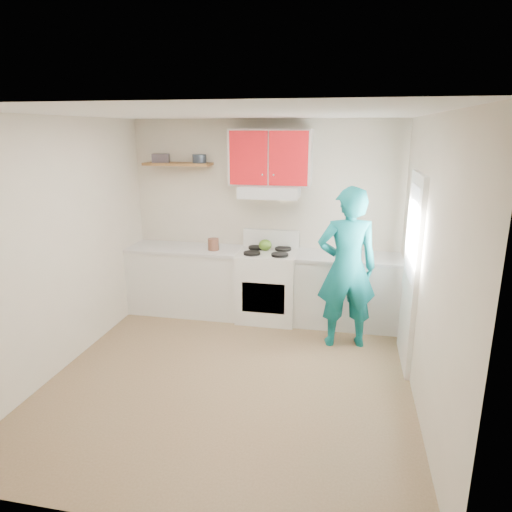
% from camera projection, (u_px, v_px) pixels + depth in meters
% --- Properties ---
extents(floor, '(3.80, 3.80, 0.00)m').
position_uv_depth(floor, '(231.00, 376.00, 4.72)').
color(floor, brown).
rests_on(floor, ground).
extents(ceiling, '(3.60, 3.80, 0.04)m').
position_uv_depth(ceiling, '(227.00, 113.00, 4.02)').
color(ceiling, white).
rests_on(ceiling, floor).
extents(back_wall, '(3.60, 0.04, 2.60)m').
position_uv_depth(back_wall, '(265.00, 219.00, 6.17)').
color(back_wall, beige).
rests_on(back_wall, floor).
extents(front_wall, '(3.60, 0.04, 2.60)m').
position_uv_depth(front_wall, '(144.00, 343.00, 2.58)').
color(front_wall, beige).
rests_on(front_wall, floor).
extents(left_wall, '(0.04, 3.80, 2.60)m').
position_uv_depth(left_wall, '(61.00, 246.00, 4.72)').
color(left_wall, beige).
rests_on(left_wall, floor).
extents(right_wall, '(0.04, 3.80, 2.60)m').
position_uv_depth(right_wall, '(427.00, 266.00, 4.03)').
color(right_wall, beige).
rests_on(right_wall, floor).
extents(door, '(0.05, 0.85, 2.05)m').
position_uv_depth(door, '(411.00, 272.00, 4.77)').
color(door, white).
rests_on(door, floor).
extents(door_glass, '(0.01, 0.55, 0.95)m').
position_uv_depth(door_glass, '(412.00, 232.00, 4.66)').
color(door_glass, white).
rests_on(door_glass, door).
extents(counter_left, '(1.52, 0.60, 0.90)m').
position_uv_depth(counter_left, '(187.00, 280.00, 6.31)').
color(counter_left, silver).
rests_on(counter_left, floor).
extents(counter_right, '(1.32, 0.60, 0.90)m').
position_uv_depth(counter_right, '(347.00, 291.00, 5.89)').
color(counter_right, silver).
rests_on(counter_right, floor).
extents(stove, '(0.76, 0.65, 0.92)m').
position_uv_depth(stove, '(268.00, 285.00, 6.07)').
color(stove, white).
rests_on(stove, floor).
extents(range_hood, '(0.76, 0.44, 0.15)m').
position_uv_depth(range_hood, '(270.00, 192.00, 5.83)').
color(range_hood, silver).
rests_on(range_hood, back_wall).
extents(upper_cabinets, '(1.02, 0.33, 0.70)m').
position_uv_depth(upper_cabinets, '(271.00, 157.00, 5.77)').
color(upper_cabinets, red).
rests_on(upper_cabinets, back_wall).
extents(shelf, '(0.90, 0.30, 0.04)m').
position_uv_depth(shelf, '(178.00, 164.00, 6.05)').
color(shelf, brown).
rests_on(shelf, back_wall).
extents(books, '(0.26, 0.21, 0.11)m').
position_uv_depth(books, '(161.00, 158.00, 6.07)').
color(books, '#453D44').
rests_on(books, shelf).
extents(tin, '(0.24, 0.24, 0.11)m').
position_uv_depth(tin, '(199.00, 159.00, 5.99)').
color(tin, '#333D4C').
rests_on(tin, shelf).
extents(kettle, '(0.19, 0.19, 0.15)m').
position_uv_depth(kettle, '(265.00, 245.00, 6.01)').
color(kettle, '#4E7721').
rests_on(kettle, stove).
extents(crock, '(0.18, 0.18, 0.18)m').
position_uv_depth(crock, '(213.00, 245.00, 6.03)').
color(crock, '#553225').
rests_on(crock, counter_left).
extents(cutting_board, '(0.29, 0.22, 0.02)m').
position_uv_depth(cutting_board, '(321.00, 256.00, 5.78)').
color(cutting_board, olive).
rests_on(cutting_board, counter_right).
extents(silicone_mat, '(0.33, 0.29, 0.01)m').
position_uv_depth(silicone_mat, '(369.00, 258.00, 5.74)').
color(silicone_mat, red).
rests_on(silicone_mat, counter_right).
extents(person, '(0.76, 0.57, 1.88)m').
position_uv_depth(person, '(347.00, 268.00, 5.19)').
color(person, '#0D7178').
rests_on(person, floor).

